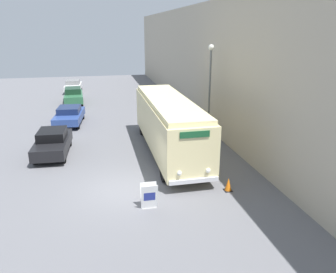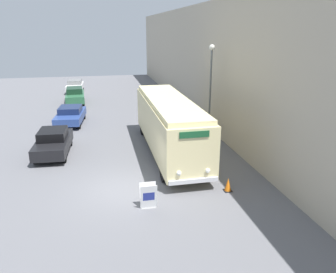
{
  "view_description": "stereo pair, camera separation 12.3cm",
  "coord_description": "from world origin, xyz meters",
  "px_view_note": "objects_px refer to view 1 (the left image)",
  "views": [
    {
      "loc": [
        -0.91,
        -13.67,
        7.03
      ],
      "look_at": [
        2.45,
        1.72,
        1.87
      ],
      "focal_mm": 35.0,
      "sensor_mm": 36.0,
      "label": 1
    },
    {
      "loc": [
        -0.79,
        -13.7,
        7.03
      ],
      "look_at": [
        2.45,
        1.72,
        1.87
      ],
      "focal_mm": 35.0,
      "sensor_mm": 36.0,
      "label": 2
    }
  ],
  "objects_px": {
    "parked_car_mid": "(69,115)",
    "traffic_cone": "(228,184)",
    "streetlamp": "(210,80)",
    "parked_car_distant": "(73,86)",
    "parked_car_far": "(73,95)",
    "sign_board": "(149,196)",
    "vintage_bus": "(169,123)",
    "parked_car_near": "(53,142)"
  },
  "relations": [
    {
      "from": "parked_car_mid",
      "to": "traffic_cone",
      "type": "xyz_separation_m",
      "value": [
        7.79,
        -13.16,
        -0.39
      ]
    },
    {
      "from": "streetlamp",
      "to": "parked_car_distant",
      "type": "height_order",
      "value": "streetlamp"
    },
    {
      "from": "parked_car_far",
      "to": "parked_car_distant",
      "type": "distance_m",
      "value": 6.42
    },
    {
      "from": "traffic_cone",
      "to": "sign_board",
      "type": "bearing_deg",
      "value": -169.27
    },
    {
      "from": "streetlamp",
      "to": "parked_car_far",
      "type": "height_order",
      "value": "streetlamp"
    },
    {
      "from": "streetlamp",
      "to": "parked_car_distant",
      "type": "relative_size",
      "value": 1.46
    },
    {
      "from": "streetlamp",
      "to": "sign_board",
      "type": "bearing_deg",
      "value": -123.71
    },
    {
      "from": "streetlamp",
      "to": "parked_car_mid",
      "type": "xyz_separation_m",
      "value": [
        -9.25,
        6.05,
        -3.32
      ]
    },
    {
      "from": "vintage_bus",
      "to": "parked_car_mid",
      "type": "xyz_separation_m",
      "value": [
        -6.19,
        7.75,
        -1.13
      ]
    },
    {
      "from": "parked_car_far",
      "to": "parked_car_near",
      "type": "bearing_deg",
      "value": -94.72
    },
    {
      "from": "parked_car_mid",
      "to": "parked_car_far",
      "type": "relative_size",
      "value": 0.95
    },
    {
      "from": "parked_car_mid",
      "to": "streetlamp",
      "type": "bearing_deg",
      "value": -27.9
    },
    {
      "from": "parked_car_mid",
      "to": "traffic_cone",
      "type": "bearing_deg",
      "value": -54.05
    },
    {
      "from": "vintage_bus",
      "to": "parked_car_mid",
      "type": "height_order",
      "value": "vintage_bus"
    },
    {
      "from": "parked_car_far",
      "to": "sign_board",
      "type": "bearing_deg",
      "value": -82.28
    },
    {
      "from": "vintage_bus",
      "to": "streetlamp",
      "type": "xyz_separation_m",
      "value": [
        3.05,
        1.69,
        2.2
      ]
    },
    {
      "from": "sign_board",
      "to": "streetlamp",
      "type": "relative_size",
      "value": 0.18
    },
    {
      "from": "parked_car_near",
      "to": "parked_car_far",
      "type": "xyz_separation_m",
      "value": [
        0.41,
        14.41,
        0.04
      ]
    },
    {
      "from": "streetlamp",
      "to": "parked_car_near",
      "type": "distance_m",
      "value": 10.31
    },
    {
      "from": "traffic_cone",
      "to": "parked_car_far",
      "type": "bearing_deg",
      "value": 110.64
    },
    {
      "from": "sign_board",
      "to": "parked_car_far",
      "type": "distance_m",
      "value": 22.06
    },
    {
      "from": "parked_car_far",
      "to": "parked_car_distant",
      "type": "xyz_separation_m",
      "value": [
        -0.37,
        6.41,
        -0.05
      ]
    },
    {
      "from": "parked_car_near",
      "to": "parked_car_mid",
      "type": "bearing_deg",
      "value": 88.33
    },
    {
      "from": "vintage_bus",
      "to": "traffic_cone",
      "type": "distance_m",
      "value": 5.85
    },
    {
      "from": "sign_board",
      "to": "parked_car_near",
      "type": "bearing_deg",
      "value": 122.04
    },
    {
      "from": "sign_board",
      "to": "parked_car_distant",
      "type": "relative_size",
      "value": 0.26
    },
    {
      "from": "sign_board",
      "to": "parked_car_mid",
      "type": "distance_m",
      "value": 14.45
    },
    {
      "from": "vintage_bus",
      "to": "parked_car_mid",
      "type": "bearing_deg",
      "value": 128.64
    },
    {
      "from": "vintage_bus",
      "to": "parked_car_near",
      "type": "relative_size",
      "value": 2.5
    },
    {
      "from": "parked_car_mid",
      "to": "parked_car_far",
      "type": "distance_m",
      "value": 7.79
    },
    {
      "from": "vintage_bus",
      "to": "sign_board",
      "type": "xyz_separation_m",
      "value": [
        -2.16,
        -6.13,
        -1.31
      ]
    },
    {
      "from": "parked_car_near",
      "to": "parked_car_mid",
      "type": "relative_size",
      "value": 0.96
    },
    {
      "from": "vintage_bus",
      "to": "parked_car_distant",
      "type": "bearing_deg",
      "value": 106.88
    },
    {
      "from": "parked_car_distant",
      "to": "traffic_cone",
      "type": "relative_size",
      "value": 6.64
    },
    {
      "from": "sign_board",
      "to": "traffic_cone",
      "type": "relative_size",
      "value": 1.7
    },
    {
      "from": "sign_board",
      "to": "parked_car_far",
      "type": "xyz_separation_m",
      "value": [
        -4.13,
        21.66,
        0.25
      ]
    },
    {
      "from": "parked_car_mid",
      "to": "traffic_cone",
      "type": "relative_size",
      "value": 6.97
    },
    {
      "from": "sign_board",
      "to": "parked_car_distant",
      "type": "bearing_deg",
      "value": 99.1
    },
    {
      "from": "sign_board",
      "to": "parked_car_mid",
      "type": "bearing_deg",
      "value": 106.19
    },
    {
      "from": "streetlamp",
      "to": "parked_car_far",
      "type": "xyz_separation_m",
      "value": [
        -9.35,
        13.84,
        -3.25
      ]
    },
    {
      "from": "streetlamp",
      "to": "parked_car_far",
      "type": "bearing_deg",
      "value": 124.02
    },
    {
      "from": "parked_car_far",
      "to": "traffic_cone",
      "type": "xyz_separation_m",
      "value": [
        7.89,
        -20.95,
        -0.46
      ]
    }
  ]
}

